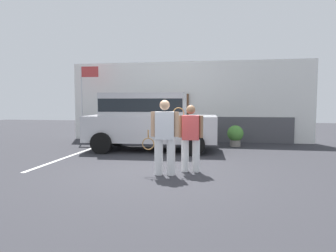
% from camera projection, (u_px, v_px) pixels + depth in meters
% --- Properties ---
extents(ground_plane, '(40.00, 40.00, 0.00)m').
position_uv_depth(ground_plane, '(160.00, 172.00, 7.44)').
color(ground_plane, '#2D2D33').
extents(parking_stripe_0, '(0.12, 4.40, 0.01)m').
position_uv_depth(parking_stripe_0, '(67.00, 157.00, 9.48)').
color(parking_stripe_0, silver).
rests_on(parking_stripe_0, ground_plane).
extents(house_frontage, '(10.67, 0.40, 3.51)m').
position_uv_depth(house_frontage, '(188.00, 104.00, 13.37)').
color(house_frontage, white).
rests_on(house_frontage, ground_plane).
extents(parked_suv, '(4.69, 2.36, 2.05)m').
position_uv_depth(parked_suv, '(149.00, 118.00, 10.79)').
color(parked_suv, '#B7B7BC').
rests_on(parked_suv, ground_plane).
extents(tennis_player_man, '(0.91, 0.32, 1.78)m').
position_uv_depth(tennis_player_man, '(165.00, 136.00, 7.07)').
color(tennis_player_man, white).
rests_on(tennis_player_man, ground_plane).
extents(tennis_player_woman, '(0.76, 0.27, 1.65)m').
position_uv_depth(tennis_player_woman, '(190.00, 137.00, 7.41)').
color(tennis_player_woman, white).
rests_on(tennis_player_woman, ground_plane).
extents(potted_plant_by_porch, '(0.63, 0.63, 0.83)m').
position_uv_depth(potted_plant_by_porch, '(235.00, 135.00, 11.76)').
color(potted_plant_by_porch, gray).
rests_on(potted_plant_by_porch, ground_plane).
extents(flag_pole, '(0.80, 0.07, 3.32)m').
position_uv_depth(flag_pole, '(86.00, 90.00, 13.10)').
color(flag_pole, silver).
rests_on(flag_pole, ground_plane).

